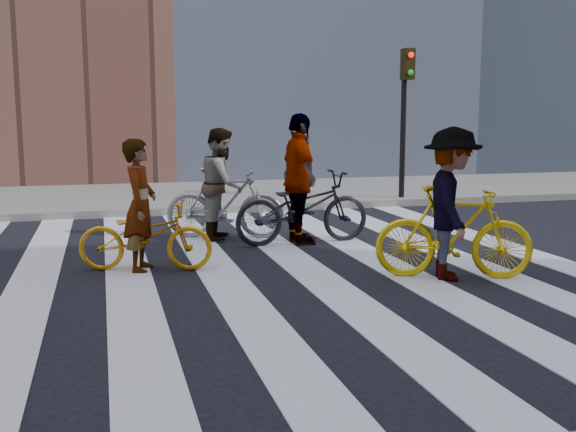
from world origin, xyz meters
name	(u,v)px	position (x,y,z in m)	size (l,w,h in m)	color
ground	(263,271)	(0.00, 0.00, 0.00)	(100.00, 100.00, 0.00)	black
sidewalk_far	(189,196)	(0.00, 7.50, 0.07)	(100.00, 5.00, 0.15)	gray
zebra_crosswalk	(263,270)	(0.00, 0.00, 0.01)	(8.25, 10.00, 0.01)	silver
traffic_signal	(405,99)	(4.40, 5.32, 2.28)	(0.22, 0.42, 3.33)	black
bike_yellow_left	(145,236)	(-1.42, 0.43, 0.44)	(0.59, 1.68, 0.88)	orange
bike_silver_mid	(225,203)	(-0.05, 2.35, 0.56)	(0.53, 1.88, 1.13)	#95959E
bike_yellow_right	(454,233)	(2.12, -0.98, 0.56)	(0.53, 1.86, 1.12)	yellow
bike_dark_rear	(303,208)	(1.00, 1.60, 0.55)	(0.73, 2.10, 1.11)	black
rider_left	(140,205)	(-1.47, 0.43, 0.83)	(0.61, 0.40, 1.66)	slate
rider_mid	(222,184)	(-0.10, 2.35, 0.87)	(0.85, 0.66, 1.75)	slate
rider_right	(451,204)	(2.07, -0.98, 0.91)	(1.17, 0.67, 1.82)	slate
rider_rear	(299,179)	(0.95, 1.60, 0.99)	(1.16, 0.48, 1.98)	slate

